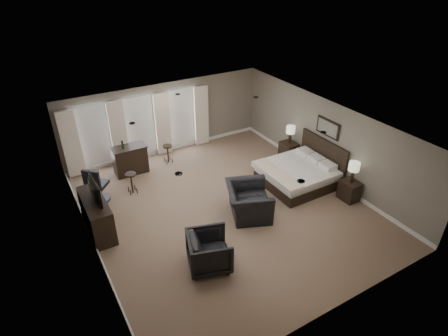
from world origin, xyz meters
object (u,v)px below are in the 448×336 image
bar_counter (130,160)px  bar_stool_left (132,183)px  lamp_far (290,135)px  armchair_near (249,197)px  armchair_far (209,250)px  nightstand_near (349,190)px  desk_chair (97,184)px  bar_stool_right (168,154)px  lamp_near (353,172)px  bed (296,167)px  dresser (97,215)px  tv (93,198)px  nightstand_far (289,151)px

bar_counter → bar_stool_left: 1.27m
lamp_far → bar_counter: size_ratio=0.57×
armchair_near → bar_counter: (-2.15, 3.92, -0.10)m
bar_counter → armchair_far: bearing=-87.5°
nightstand_near → desk_chair: bearing=150.0°
lamp_far → bar_stool_right: size_ratio=0.96×
lamp_near → bar_stool_left: lamp_near is taller
bar_stool_left → bar_stool_right: (1.72, 1.23, -0.01)m
desk_chair → bed: bearing=-161.0°
dresser → bar_stool_left: dresser is taller
tv → desk_chair: desk_chair is taller
armchair_far → nightstand_far: bearing=-39.5°
nightstand_far → bar_counter: 5.55m
nightstand_near → desk_chair: size_ratio=0.53×
tv → bar_stool_right: (3.09, 2.52, -0.73)m
nightstand_near → armchair_near: (-3.04, 0.93, 0.29)m
armchair_far → desk_chair: size_ratio=0.85×
lamp_far → armchair_far: 5.93m
nightstand_far → lamp_near: lamp_near is taller
dresser → bar_counter: (1.73, 2.50, -0.01)m
armchair_far → bar_stool_right: 5.31m
bed → bar_stool_right: (-2.94, 3.42, -0.34)m
nightstand_far → bed: bearing=-121.5°
tv → desk_chair: (0.38, 1.42, -0.48)m
tv → armchair_far: (1.96, -2.67, -0.56)m
nightstand_near → bed: bearing=121.5°
desk_chair → lamp_near: bearing=-168.6°
bar_stool_left → nightstand_far: bearing=-7.6°
desk_chair → dresser: bearing=116.2°
bar_stool_right → armchair_near: bearing=-78.6°
armchair_near → nightstand_far: bearing=-34.4°
nightstand_near → lamp_near: lamp_near is taller
bed → nightstand_far: bed is taller
tv → bar_stool_left: bearing=-46.6°
bed → lamp_far: 1.73m
lamp_near → dresser: size_ratio=0.38×
nightstand_far → desk_chair: desk_chair is taller
bed → desk_chair: bed is taller
nightstand_near → lamp_far: lamp_far is taller
lamp_far → bar_stool_left: 5.64m
nightstand_far → bar_stool_left: bearing=172.4°
lamp_near → nightstand_far: bearing=90.0°
bar_counter → armchair_near: bearing=-61.3°
bar_stool_right → desk_chair: (-2.70, -1.10, 0.25)m
lamp_near → tv: (-6.92, 2.35, 0.12)m
bar_counter → bar_stool_right: bar_counter is taller
nightstand_near → armchair_far: bearing=-176.4°
lamp_far → bar_stool_left: (-5.55, 0.74, -0.63)m
bar_counter → desk_chair: (-1.35, -1.08, 0.10)m
armchair_far → bar_counter: (-0.23, 5.17, -0.01)m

